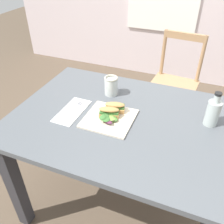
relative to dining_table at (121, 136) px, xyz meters
name	(u,v)px	position (x,y,z in m)	size (l,w,h in m)	color
ground_plane	(131,199)	(0.08, 0.03, -0.61)	(9.20, 9.20, 0.00)	brown
dining_table	(121,136)	(0.00, 0.00, 0.00)	(1.16, 0.87, 0.74)	#51565B
chair_wooden_far	(174,84)	(0.15, 1.02, -0.16)	(0.43, 0.43, 0.87)	tan
plate_lunch	(109,118)	(-0.05, -0.04, 0.14)	(0.25, 0.25, 0.01)	beige
sandwich_half_front	(109,112)	(-0.06, -0.03, 0.17)	(0.11, 0.08, 0.06)	tan
sandwich_half_back	(115,107)	(-0.05, 0.02, 0.17)	(0.11, 0.08, 0.06)	tan
salad_mixed_greens	(108,118)	(-0.05, -0.07, 0.16)	(0.11, 0.11, 0.04)	#6B9E47
napkin_folded	(72,111)	(-0.27, -0.05, 0.13)	(0.12, 0.25, 0.00)	white
fork_on_napkin	(74,109)	(-0.27, -0.03, 0.14)	(0.04, 0.19, 0.00)	silver
bottle_cold_brew	(212,114)	(0.44, 0.11, 0.20)	(0.07, 0.07, 0.19)	#472819
mason_jar_iced_tea	(111,87)	(-0.14, 0.20, 0.18)	(0.08, 0.08, 0.12)	gold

